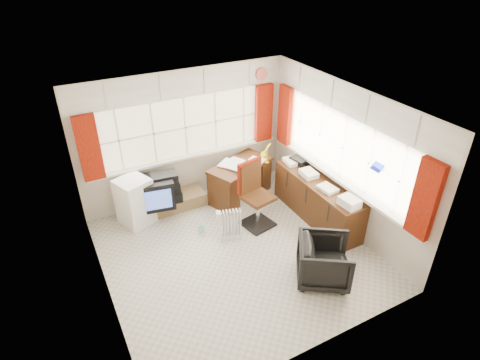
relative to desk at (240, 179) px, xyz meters
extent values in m
plane|color=beige|center=(-0.85, -1.45, -0.41)|extent=(4.00, 4.00, 0.00)
plane|color=beige|center=(-0.85, 0.55, 0.84)|extent=(4.00, 0.00, 4.00)
plane|color=beige|center=(-0.85, -3.45, 0.84)|extent=(4.00, 0.00, 4.00)
plane|color=beige|center=(-2.85, -1.45, 0.84)|extent=(0.00, 4.00, 4.00)
plane|color=beige|center=(1.15, -1.45, 0.84)|extent=(0.00, 4.00, 4.00)
plane|color=white|center=(-0.85, -1.45, 2.09)|extent=(4.00, 4.00, 0.00)
plane|color=beige|center=(-0.85, 0.53, 1.04)|extent=(3.60, 0.00, 3.60)
cube|color=white|center=(-0.85, 0.49, 0.46)|extent=(3.70, 0.12, 0.05)
cube|color=white|center=(-2.05, 0.52, 1.04)|extent=(0.03, 0.02, 1.10)
cube|color=white|center=(-1.45, 0.52, 1.04)|extent=(0.03, 0.02, 1.10)
cube|color=white|center=(-0.85, 0.52, 1.04)|extent=(0.03, 0.02, 1.10)
cube|color=white|center=(-0.25, 0.52, 1.04)|extent=(0.03, 0.02, 1.10)
cube|color=white|center=(0.35, 0.52, 1.04)|extent=(0.03, 0.02, 1.10)
plane|color=beige|center=(1.13, -1.45, 1.04)|extent=(0.00, 3.60, 3.60)
cube|color=white|center=(1.09, -1.45, 0.46)|extent=(0.12, 3.70, 0.05)
cube|color=white|center=(1.12, -2.65, 1.04)|extent=(0.02, 0.03, 1.10)
cube|color=white|center=(1.12, -2.05, 1.04)|extent=(0.02, 0.03, 1.10)
cube|color=white|center=(1.12, -1.45, 1.04)|extent=(0.02, 0.03, 1.10)
cube|color=white|center=(1.12, -0.85, 1.04)|extent=(0.02, 0.03, 1.10)
cube|color=white|center=(1.12, -0.25, 1.04)|extent=(0.02, 0.03, 1.10)
cube|color=#941D08|center=(-2.55, 0.45, 1.05)|extent=(0.35, 0.10, 1.15)
cube|color=#941D08|center=(0.75, 0.45, 1.05)|extent=(0.35, 0.10, 1.15)
cube|color=#941D08|center=(1.05, 0.15, 1.05)|extent=(0.10, 0.35, 1.15)
cube|color=#941D08|center=(1.05, -3.15, 1.05)|extent=(0.10, 0.35, 1.15)
cube|color=white|center=(-0.85, 0.51, 1.84)|extent=(3.95, 0.08, 0.48)
cube|color=white|center=(1.11, -1.45, 1.84)|extent=(0.08, 3.95, 0.48)
cube|color=#472610|center=(0.00, 0.00, 0.29)|extent=(1.41, 1.06, 0.06)
cube|color=#472610|center=(-0.45, -0.19, -0.07)|extent=(0.49, 0.63, 0.67)
cube|color=#472610|center=(0.45, 0.19, -0.07)|extent=(0.49, 0.63, 0.67)
cube|color=white|center=(0.00, 0.00, 0.33)|extent=(0.31, 0.35, 0.02)
cube|color=white|center=(0.00, 0.00, 0.34)|extent=(0.31, 0.35, 0.02)
cube|color=white|center=(0.00, 0.00, 0.34)|extent=(0.31, 0.35, 0.02)
cube|color=white|center=(0.00, 0.00, 0.35)|extent=(0.31, 0.35, 0.02)
cube|color=white|center=(0.00, 0.00, 0.35)|extent=(0.31, 0.35, 0.02)
cube|color=white|center=(0.00, 0.00, 0.35)|extent=(0.31, 0.35, 0.02)
cylinder|color=yellow|center=(0.47, -0.18, 0.33)|extent=(0.09, 0.09, 0.02)
cylinder|color=yellow|center=(0.47, -0.18, 0.51)|extent=(0.02, 0.02, 0.36)
cone|color=yellow|center=(0.47, -0.18, 0.66)|extent=(0.17, 0.15, 0.15)
cube|color=black|center=(-0.16, -0.95, -0.38)|extent=(0.58, 0.58, 0.04)
cylinder|color=silver|center=(-0.16, -0.95, -0.12)|extent=(0.07, 0.07, 0.57)
cube|color=#472610|center=(-0.16, -0.95, 0.16)|extent=(0.57, 0.55, 0.07)
cube|color=#472610|center=(-0.21, -0.72, 0.47)|extent=(0.44, 0.14, 0.55)
cube|color=#941D08|center=(-0.21, -0.72, 0.49)|extent=(0.49, 0.16, 0.57)
imported|color=black|center=(0.03, -2.55, -0.06)|extent=(1.04, 1.04, 0.69)
cube|color=white|center=(-0.74, -1.05, -0.37)|extent=(0.39, 0.24, 0.07)
cube|color=white|center=(-0.90, -1.00, -0.09)|extent=(0.05, 0.11, 0.48)
cube|color=white|center=(-0.85, -1.02, -0.09)|extent=(0.05, 0.11, 0.48)
cube|color=white|center=(-0.80, -1.03, -0.09)|extent=(0.05, 0.11, 0.48)
cube|color=white|center=(-0.74, -1.05, -0.09)|extent=(0.05, 0.11, 0.48)
cube|color=white|center=(-0.69, -1.06, -0.09)|extent=(0.05, 0.11, 0.48)
cube|color=white|center=(-0.64, -1.08, -0.09)|extent=(0.05, 0.11, 0.48)
cube|color=white|center=(-0.59, -1.09, -0.09)|extent=(0.05, 0.11, 0.48)
cube|color=#472610|center=(0.88, -1.25, -0.03)|extent=(0.50, 2.00, 0.75)
cube|color=white|center=(0.85, -2.05, 0.39)|extent=(0.24, 0.32, 0.10)
cube|color=white|center=(0.85, -1.52, 0.39)|extent=(0.24, 0.32, 0.10)
cube|color=white|center=(0.85, -0.99, 0.39)|extent=(0.24, 0.32, 0.10)
cube|color=white|center=(0.85, -0.45, 0.39)|extent=(0.24, 0.32, 0.10)
cube|color=black|center=(0.99, -0.52, 0.40)|extent=(0.30, 0.36, 0.11)
cube|color=olive|center=(-1.40, 0.27, -0.28)|extent=(1.40, 0.50, 0.25)
cube|color=black|center=(-1.62, 0.14, 0.11)|extent=(0.67, 0.63, 0.54)
cube|color=#4562C4|center=(-1.67, -0.14, 0.11)|extent=(0.45, 0.10, 0.36)
cube|color=black|center=(-1.44, 0.17, -0.06)|extent=(0.57, 0.40, 0.20)
cube|color=black|center=(-1.44, 0.17, 0.14)|extent=(0.53, 0.37, 0.19)
cube|color=black|center=(-1.44, 0.17, 0.32)|extent=(0.48, 0.35, 0.18)
cube|color=white|center=(-2.02, 0.14, 0.03)|extent=(0.66, 0.66, 0.87)
cube|color=silver|center=(-1.71, -0.02, 0.15)|extent=(0.03, 0.03, 0.46)
imported|color=silver|center=(-1.36, 0.14, -0.26)|extent=(0.11, 0.11, 0.29)
imported|color=#95DFCC|center=(-1.11, -0.66, -0.30)|extent=(0.12, 0.12, 0.21)
camera|label=1|loc=(-3.11, -5.86, 3.96)|focal=30.00mm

